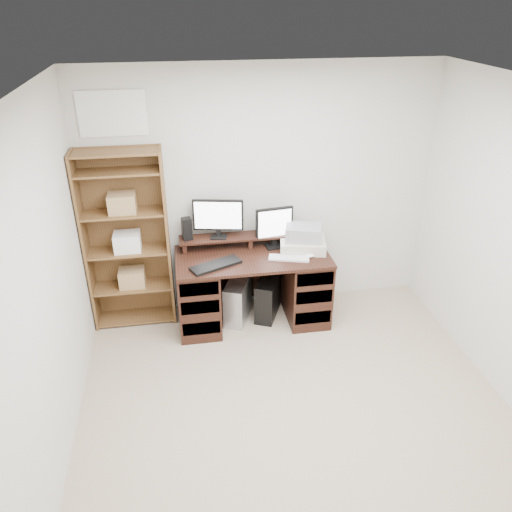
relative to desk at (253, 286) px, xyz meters
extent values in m
cube|color=tan|center=(0.14, -1.64, -0.40)|extent=(3.50, 4.00, 0.02)
cube|color=white|center=(0.14, -1.64, 2.12)|extent=(3.50, 4.00, 0.02)
cube|color=silver|center=(0.14, 0.37, 0.86)|extent=(3.50, 0.02, 2.50)
cube|color=silver|center=(-1.62, -1.64, 0.86)|extent=(0.02, 4.00, 2.50)
cube|color=white|center=(-1.19, 0.35, 1.69)|extent=(0.60, 0.01, 0.40)
cube|color=black|center=(0.00, -0.01, 0.35)|extent=(1.50, 0.70, 0.03)
cube|color=black|center=(-0.55, -0.01, -0.03)|extent=(0.40, 0.66, 0.72)
cube|color=black|center=(0.55, -0.01, -0.03)|extent=(0.40, 0.66, 0.72)
cube|color=black|center=(0.00, 0.32, 0.01)|extent=(1.48, 0.02, 0.65)
cube|color=black|center=(-0.55, -0.34, -0.21)|extent=(0.36, 0.01, 0.14)
cube|color=black|center=(-0.55, -0.34, 0.03)|extent=(0.36, 0.01, 0.14)
cube|color=black|center=(-0.55, -0.34, 0.23)|extent=(0.36, 0.01, 0.14)
cube|color=black|center=(0.55, -0.34, -0.21)|extent=(0.36, 0.01, 0.14)
cube|color=black|center=(0.55, -0.34, 0.03)|extent=(0.36, 0.01, 0.14)
cube|color=black|center=(0.55, -0.34, 0.23)|extent=(0.36, 0.01, 0.14)
cube|color=black|center=(-0.65, 0.21, 0.41)|extent=(0.04, 0.20, 0.10)
cube|color=black|center=(0.00, 0.21, 0.41)|extent=(0.04, 0.20, 0.10)
cube|color=black|center=(0.65, 0.21, 0.41)|extent=(0.04, 0.20, 0.10)
cube|color=black|center=(0.00, 0.21, 0.47)|extent=(1.40, 0.22, 0.02)
cube|color=black|center=(-0.31, 0.20, 0.49)|extent=(0.18, 0.15, 0.01)
cube|color=black|center=(-0.30, 0.22, 0.54)|extent=(0.05, 0.03, 0.09)
cube|color=black|center=(-0.30, 0.22, 0.71)|extent=(0.49, 0.12, 0.31)
cube|color=white|center=(-0.31, 0.20, 0.71)|extent=(0.45, 0.09, 0.28)
cube|color=black|center=(0.25, 0.14, 0.37)|extent=(0.20, 0.16, 0.02)
cube|color=black|center=(0.24, 0.16, 0.43)|extent=(0.05, 0.04, 0.10)
cube|color=black|center=(0.24, 0.16, 0.61)|extent=(0.38, 0.08, 0.33)
cube|color=white|center=(0.25, 0.14, 0.61)|extent=(0.34, 0.05, 0.29)
cube|color=black|center=(-0.61, 0.21, 0.59)|extent=(0.11, 0.11, 0.22)
cube|color=black|center=(-0.37, -0.17, 0.37)|extent=(0.51, 0.35, 0.03)
cube|color=silver|center=(0.33, -0.14, 0.37)|extent=(0.41, 0.22, 0.02)
ellipsoid|color=silver|center=(0.55, -0.14, 0.38)|extent=(0.10, 0.08, 0.04)
cube|color=beige|center=(0.51, 0.04, 0.42)|extent=(0.50, 0.41, 0.11)
cube|color=gray|center=(0.51, 0.04, 0.54)|extent=(0.40, 0.33, 0.15)
cube|color=#AFB1B6|center=(-0.15, 0.03, -0.17)|extent=(0.35, 0.48, 0.44)
cube|color=black|center=(0.17, 0.04, -0.17)|extent=(0.34, 0.47, 0.43)
cube|color=#19FF33|center=(0.08, -0.15, -0.08)|extent=(0.01, 0.01, 0.01)
cube|color=brown|center=(-1.58, 0.19, 0.51)|extent=(0.02, 0.30, 1.80)
cube|color=brown|center=(-0.80, 0.19, 0.51)|extent=(0.02, 0.30, 1.80)
cube|color=brown|center=(-1.19, 0.33, 0.51)|extent=(0.80, 0.01, 1.80)
cube|color=brown|center=(-1.19, 0.19, -0.36)|extent=(0.75, 0.28, 0.02)
cube|color=brown|center=(-1.19, 0.19, 0.01)|extent=(0.75, 0.28, 0.02)
cube|color=brown|center=(-1.19, 0.19, 0.41)|extent=(0.75, 0.28, 0.02)
cube|color=brown|center=(-1.19, 0.19, 0.81)|extent=(0.75, 0.28, 0.02)
cube|color=brown|center=(-1.19, 0.19, 1.21)|extent=(0.75, 0.28, 0.02)
cube|color=brown|center=(-1.19, 0.19, 1.39)|extent=(0.75, 0.28, 0.02)
cube|color=#A07F54|center=(-1.19, 0.19, 0.11)|extent=(0.25, 0.20, 0.18)
cube|color=white|center=(-1.19, 0.19, 0.51)|extent=(0.25, 0.20, 0.18)
cube|color=#A07F54|center=(-1.19, 0.19, 0.91)|extent=(0.25, 0.20, 0.18)
camera|label=1|loc=(-0.67, -4.26, 2.64)|focal=35.00mm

